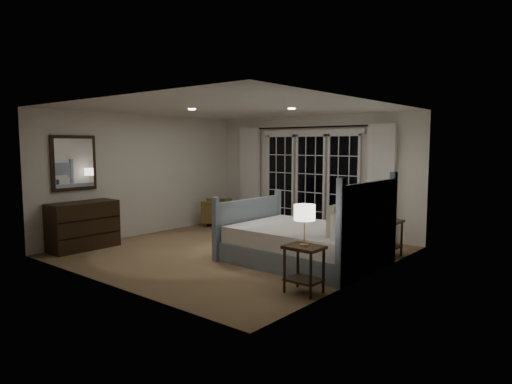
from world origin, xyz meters
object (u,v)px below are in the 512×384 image
Objects in this scene: nightstand_left at (304,262)px; armchair at (217,212)px; dresser at (83,226)px; lamp_right at (388,194)px; bed at (306,242)px; nightstand_right at (387,232)px; lamp_left at (305,213)px.

nightstand_left is 0.91× the size of armchair.
dresser reaches higher than armchair.
lamp_right reaches higher than dresser.
bed is at bearing -122.29° from lamp_right.
bed is 3.84m from armchair.
bed reaches higher than lamp_right.
bed is at bearing 25.62° from dresser.
dresser is at bearing -154.38° from bed.
dresser reaches higher than nightstand_left.
lamp_left is (0.00, -2.52, 0.62)m from nightstand_right.
bed is 1.66m from lamp_right.
lamp_right is (-0.00, 2.52, 0.04)m from lamp_left.
lamp_right is at bearing 34.11° from dresser.
bed reaches higher than nightstand_left.
armchair is 3.30m from dresser.
armchair is at bearing 176.13° from lamp_right.
nightstand_left is 0.51× the size of dresser.
nightstand_right is 2.60m from lamp_left.
lamp_right reaches higher than nightstand_right.
lamp_left is (-0.00, -0.00, 0.63)m from nightstand_left.
dresser is at bearing -173.77° from nightstand_left.
nightstand_left is 2.52m from nightstand_right.
nightstand_left is at bearing 19.42° from armchair.
lamp_left is 0.94× the size of lamp_right.
armchair is at bearing 156.19° from bed.
lamp_right is (0.00, 0.00, 0.66)m from nightstand_right.
lamp_right is 5.40m from dresser.
lamp_left is at bearing -153.43° from nightstand_left.
bed is at bearing 28.74° from armchair.
bed is at bearing 122.26° from lamp_left.
lamp_left is 4.51m from dresser.
lamp_left is 0.78× the size of armchair.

